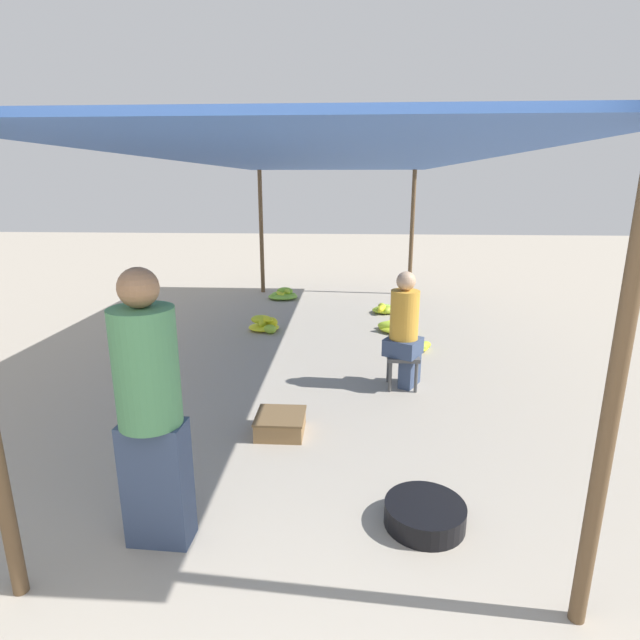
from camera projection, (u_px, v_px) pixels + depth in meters
The scene contains 14 objects.
canopy_post_front_right at pixel (612, 404), 2.23m from camera, with size 0.08×0.08×2.39m, color brown.
canopy_post_back_left at pixel (261, 233), 9.84m from camera, with size 0.08×0.08×2.39m, color brown.
canopy_post_back_right at pixel (412, 234), 9.66m from camera, with size 0.08×0.08×2.39m, color brown.
canopy_tarp at pixel (327, 159), 5.71m from camera, with size 3.35×8.13×0.04m, color #33569E.
vendor_foreground at pixel (150, 408), 2.88m from camera, with size 0.39×0.38×1.72m.
stool at pixel (402, 361), 5.36m from camera, with size 0.34×0.34×0.37m.
vendor_seated at pixel (405, 329), 5.28m from camera, with size 0.46×0.46×1.27m.
basin_black at pixel (425, 514), 3.23m from camera, with size 0.53×0.53×0.15m.
banana_pile_left_0 at pixel (264, 324), 7.47m from camera, with size 0.47×0.47×0.25m.
banana_pile_left_1 at pixel (283, 295), 9.56m from camera, with size 0.56×0.53×0.21m.
banana_pile_right_0 at pixel (385, 309), 8.50m from camera, with size 0.45×0.44×0.17m.
banana_pile_right_1 at pixel (396, 327), 7.46m from camera, with size 0.59×0.63×0.17m.
banana_pile_right_2 at pixel (415, 346), 6.58m from camera, with size 0.49×0.37×0.17m.
crate_near at pixel (280, 424), 4.42m from camera, with size 0.43×0.43×0.18m.
Camera 1 is at (0.29, -1.83, 2.15)m, focal length 28.00 mm.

